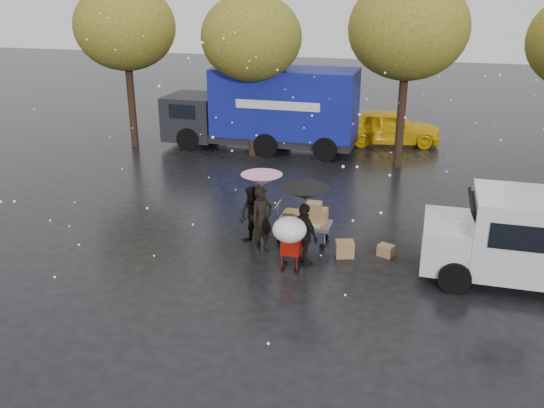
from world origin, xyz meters
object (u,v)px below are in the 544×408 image
(white_van, at_px, (538,239))
(yellow_taxi, at_px, (389,127))
(person_pink, at_px, (262,220))
(blue_truck, at_px, (266,109))
(vendor_cart, at_px, (307,218))
(shopping_cart, at_px, (290,232))
(person_black, at_px, (304,235))

(white_van, height_order, yellow_taxi, white_van)
(person_pink, height_order, blue_truck, blue_truck)
(vendor_cart, xyz_separation_m, blue_truck, (-3.81, 9.11, 1.03))
(person_pink, xyz_separation_m, blue_truck, (-2.78, 9.97, 0.84))
(blue_truck, bearing_deg, shopping_cart, -70.93)
(shopping_cart, relative_size, blue_truck, 0.18)
(person_black, xyz_separation_m, yellow_taxi, (1.05, 12.79, -0.06))
(person_pink, bearing_deg, vendor_cart, -14.11)
(vendor_cart, xyz_separation_m, white_van, (5.73, -0.82, 0.43))
(shopping_cart, relative_size, white_van, 0.30)
(person_pink, xyz_separation_m, white_van, (6.76, 0.04, 0.25))
(person_pink, height_order, person_black, person_pink)
(white_van, bearing_deg, person_black, -174.60)
(shopping_cart, distance_m, white_van, 5.85)
(person_black, height_order, vendor_cart, person_black)
(person_pink, relative_size, vendor_cart, 1.20)
(vendor_cart, xyz_separation_m, yellow_taxi, (1.27, 11.45, 0.05))
(person_pink, height_order, yellow_taxi, person_pink)
(person_pink, distance_m, shopping_cart, 1.38)
(person_black, distance_m, vendor_cart, 1.36)
(vendor_cart, relative_size, white_van, 0.31)
(person_pink, distance_m, white_van, 6.76)
(person_pink, bearing_deg, white_van, -53.69)
(blue_truck, distance_m, yellow_taxi, 5.67)
(white_van, bearing_deg, shopping_cart, -170.34)
(person_pink, bearing_deg, blue_truck, 51.59)
(person_pink, relative_size, white_van, 0.37)
(person_black, bearing_deg, vendor_cart, -42.57)
(vendor_cart, bearing_deg, person_black, -80.42)
(person_black, distance_m, white_van, 5.54)
(person_pink, xyz_separation_m, vendor_cart, (1.03, 0.86, -0.19))
(blue_truck, bearing_deg, yellow_taxi, 24.67)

